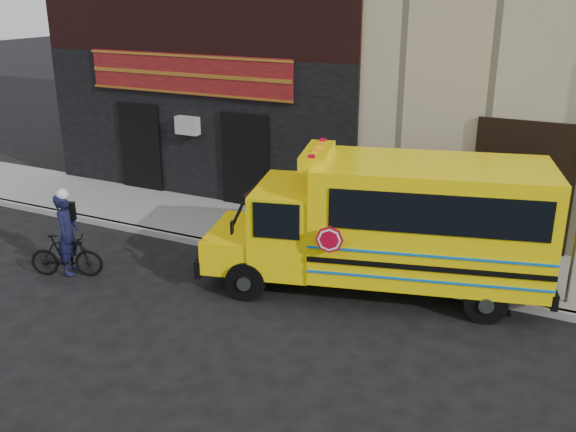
{
  "coord_description": "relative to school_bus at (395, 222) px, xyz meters",
  "views": [
    {
      "loc": [
        5.47,
        -9.36,
        5.91
      ],
      "look_at": [
        -0.13,
        1.85,
        1.42
      ],
      "focal_mm": 40.0,
      "sensor_mm": 36.0,
      "label": 1
    }
  ],
  "objects": [
    {
      "name": "bicycle",
      "position": [
        -6.49,
        -2.43,
        -1.03
      ],
      "size": [
        1.63,
        1.04,
        0.95
      ],
      "primitive_type": "imported",
      "rotation": [
        0.0,
        0.0,
        1.98
      ],
      "color": "black",
      "rests_on": "ground"
    },
    {
      "name": "curb",
      "position": [
        -2.03,
        0.33,
        -1.43
      ],
      "size": [
        40.0,
        0.2,
        0.15
      ],
      "primitive_type": "cube",
      "color": "gray",
      "rests_on": "ground"
    },
    {
      "name": "ground",
      "position": [
        -2.03,
        -2.27,
        -1.51
      ],
      "size": [
        120.0,
        120.0,
        0.0
      ],
      "primitive_type": "plane",
      "color": "black",
      "rests_on": "ground"
    },
    {
      "name": "sidewalk",
      "position": [
        -2.03,
        1.83,
        -1.43
      ],
      "size": [
        40.0,
        3.0,
        0.15
      ],
      "primitive_type": "cube",
      "color": "gray",
      "rests_on": "ground"
    },
    {
      "name": "school_bus",
      "position": [
        0.0,
        0.0,
        0.0
      ],
      "size": [
        7.21,
        3.84,
        2.92
      ],
      "color": "black",
      "rests_on": "ground"
    },
    {
      "name": "cyclist",
      "position": [
        -6.48,
        -2.33,
        -0.62
      ],
      "size": [
        0.65,
        0.77,
        1.78
      ],
      "primitive_type": "imported",
      "rotation": [
        0.0,
        0.0,
        1.99
      ],
      "color": "black",
      "rests_on": "ground"
    }
  ]
}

